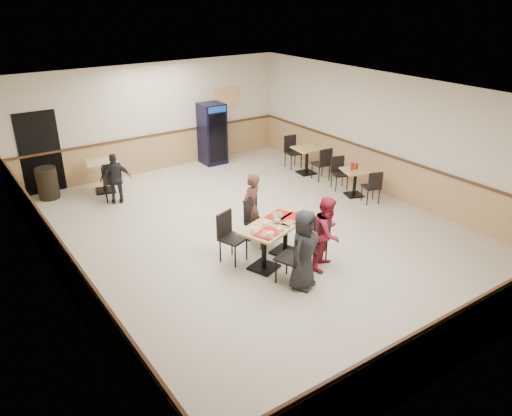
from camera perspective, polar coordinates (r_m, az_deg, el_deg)
ground at (r=10.74m, az=0.00°, el=-2.89°), size 10.00×10.00×0.00m
room_shell at (r=13.39m, az=0.04°, el=5.37°), size 10.00×10.00×10.00m
main_table at (r=9.48m, az=2.20°, el=-3.19°), size 1.65×1.20×0.80m
main_chairs at (r=9.45m, az=2.02°, el=-3.45°), size 1.83×2.08×1.01m
diner_woman_left at (r=8.61m, az=5.50°, el=-4.77°), size 0.84×0.72×1.46m
diner_woman_right at (r=9.29m, az=8.15°, el=-2.82°), size 0.86×0.80×1.41m
diner_man_opposite at (r=10.21m, az=-0.53°, el=0.11°), size 0.62×0.52×1.44m
lone_diner at (r=12.47m, az=-15.74°, el=3.24°), size 0.79×0.48×1.25m
tabletop_clutter at (r=9.28m, az=2.44°, el=-1.82°), size 1.33×0.98×0.12m
side_table_near at (r=12.74m, az=11.25°, el=3.31°), size 0.81×0.81×0.68m
side_table_near_chair_south at (r=12.41m, az=13.02°, el=2.47°), size 0.51×0.51×0.86m
side_table_near_chair_north at (r=13.11m, az=9.56°, el=3.93°), size 0.51×0.51×0.86m
side_table_far at (r=14.10m, az=5.83°, el=5.88°), size 0.78×0.78×0.75m
side_table_far_chair_south at (r=13.69m, az=7.45°, el=5.13°), size 0.49×0.49×0.95m
side_table_far_chair_north at (r=14.55m, az=4.30°, el=6.41°), size 0.49×0.49×0.95m
condiment_caddy at (r=12.65m, az=11.11°, el=4.69°), size 0.23×0.06×0.20m
back_table at (r=13.33m, az=-17.06°, el=4.01°), size 0.92×0.92×0.81m
back_table_chair_lone at (r=12.75m, az=-16.10°, el=3.11°), size 0.58×0.58×1.02m
pepsi_cooler at (r=14.87m, az=-5.01°, el=8.46°), size 0.69×0.70×1.79m
trash_bin at (r=13.40m, az=-22.73°, el=2.64°), size 0.50×0.50×0.79m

